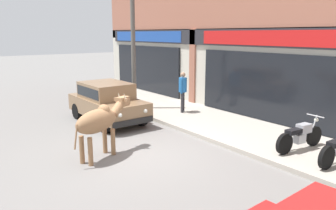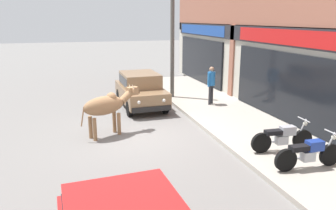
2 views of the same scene
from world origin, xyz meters
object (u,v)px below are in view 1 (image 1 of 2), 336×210
Objects in this scene: car_0 at (107,100)px; utility_pole at (133,47)px; cow at (100,121)px; pedestrian at (183,88)px; motorcycle_0 at (300,136)px.

utility_pole is at bearing 118.15° from car_0.
cow is 0.55× the size of car_0.
utility_pole is (-1.78, -1.16, 1.53)m from pedestrian.
cow is 5.14m from pedestrian.
car_0 reaches higher than motorcycle_0.
utility_pole reaches higher than motorcycle_0.
utility_pole is (-4.06, 3.45, 1.65)m from cow.
car_0 is at bearing -107.17° from pedestrian.
cow reaches higher than motorcycle_0.
motorcycle_0 is 1.13× the size of pedestrian.
pedestrian reaches higher than car_0.
utility_pole is at bearing 139.69° from cow.
car_0 is 2.66m from utility_pole.
utility_pole is (-0.90, 1.69, 1.84)m from car_0.
utility_pole is at bearing -172.16° from motorcycle_0.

